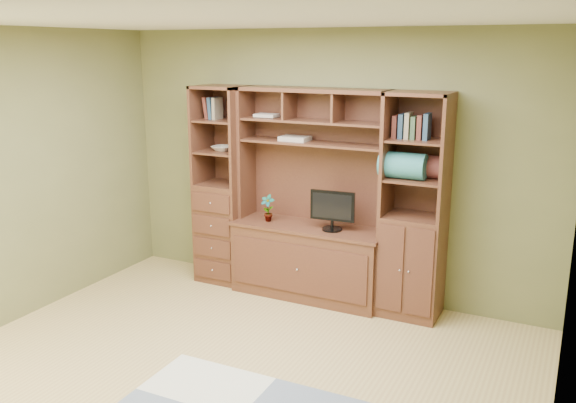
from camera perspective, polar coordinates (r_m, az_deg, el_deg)
The scene contains 10 objects.
room at distance 4.28m, azimuth -6.57°, elevation -1.00°, with size 4.60×4.10×2.64m.
center_hutch at distance 5.87m, azimuth 1.94°, elevation 0.48°, with size 1.54×0.53×2.05m, color #522C1C.
left_tower at distance 6.37m, azimuth -6.12°, elevation 1.50°, with size 0.50×0.45×2.05m, color #522C1C.
right_tower at distance 5.58m, azimuth 11.74°, elevation -0.55°, with size 0.55×0.45×2.05m, color #522C1C.
monitor at distance 5.75m, azimuth 4.18°, elevation -0.17°, with size 0.43×0.19×0.53m, color black.
orchid at distance 6.07m, azimuth -1.91°, elevation -0.63°, with size 0.14×0.10×0.27m, color brown.
magazines at distance 5.93m, azimuth 0.66°, elevation 5.92°, with size 0.28×0.20×0.04m, color #AFA295.
bowl at distance 6.29m, azimuth -6.16°, elevation 4.97°, with size 0.21×0.21×0.05m, color beige.
blanket_teal at distance 5.48m, azimuth 10.70°, elevation 3.33°, with size 0.40×0.23×0.23m, color teal.
blanket_red at distance 5.56m, azimuth 12.70°, elevation 3.23°, with size 0.37×0.20×0.20m, color brown.
Camera 1 is at (2.26, -3.46, 2.42)m, focal length 38.00 mm.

